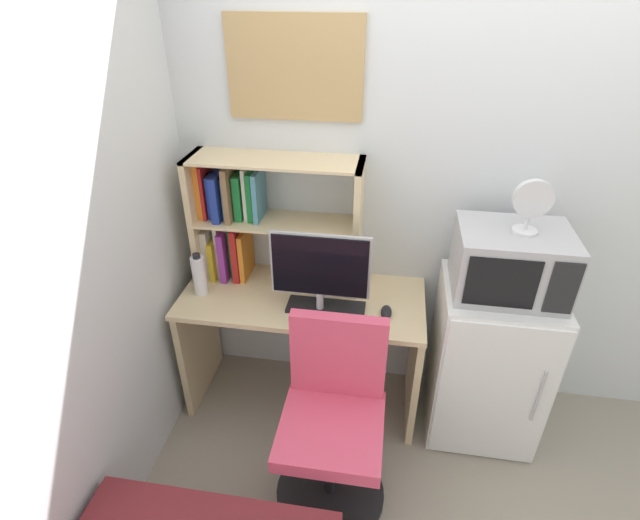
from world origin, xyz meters
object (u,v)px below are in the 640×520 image
microwave (511,262)px  keyboard (326,307)px  computer_mouse (386,312)px  desk_chair (333,428)px  hutch_bookshelf (249,217)px  water_bottle (199,275)px  desk_fan (532,204)px  monitor (320,272)px  wall_corkboard (294,69)px  mini_fridge (487,361)px

microwave → keyboard: bearing=-175.3°
computer_mouse → desk_chair: 0.61m
hutch_bookshelf → water_bottle: hutch_bookshelf is taller
hutch_bookshelf → desk_fan: 1.37m
computer_mouse → monitor: bearing=-177.5°
monitor → wall_corkboard: size_ratio=0.76×
hutch_bookshelf → desk_chair: size_ratio=0.93×
desk_chair → water_bottle: bearing=147.5°
mini_fridge → desk_fan: bearing=-5.6°
mini_fridge → monitor: bearing=-174.4°
hutch_bookshelf → microwave: (1.30, -0.18, -0.04)m
computer_mouse → water_bottle: size_ratio=0.46×
microwave → monitor: bearing=-174.2°
microwave → desk_fan: (0.03, -0.01, 0.30)m
keyboard → desk_chair: bearing=-77.3°
keyboard → computer_mouse: computer_mouse is taller
microwave → mini_fridge: bearing=-90.1°
hutch_bookshelf → wall_corkboard: wall_corkboard is taller
hutch_bookshelf → microwave: hutch_bookshelf is taller
monitor → keyboard: (0.03, 0.02, -0.22)m
desk_fan → computer_mouse: bearing=-173.2°
keyboard → microwave: microwave is taller
water_bottle → keyboard: bearing=-3.2°
mini_fridge → microwave: 0.61m
monitor → mini_fridge: size_ratio=0.54×
desk_fan → mini_fridge: bearing=174.4°
water_bottle → desk_chair: 1.02m
hutch_bookshelf → monitor: hutch_bookshelf is taller
water_bottle → desk_chair: (0.78, -0.50, -0.44)m
hutch_bookshelf → monitor: 0.52m
keyboard → water_bottle: size_ratio=1.65×
monitor → computer_mouse: size_ratio=4.45×
microwave → wall_corkboard: wall_corkboard is taller
hutch_bookshelf → mini_fridge: (1.30, -0.18, -0.65)m
computer_mouse → wall_corkboard: 1.24m
keyboard → water_bottle: water_bottle is taller
wall_corkboard → hutch_bookshelf: bearing=-156.0°
computer_mouse → mini_fridge: (0.55, 0.07, -0.31)m
water_bottle → mini_fridge: (1.53, 0.03, -0.40)m
water_bottle → desk_fan: 1.63m
monitor → microwave: microwave is taller
computer_mouse → mini_fridge: mini_fridge is taller
water_bottle → desk_chair: size_ratio=0.25×
hutch_bookshelf → monitor: bearing=-32.3°
desk_fan → monitor: bearing=-174.7°
keyboard → wall_corkboard: bearing=120.1°
desk_chair → desk_fan: bearing=34.0°
monitor → computer_mouse: bearing=2.5°
water_bottle → desk_fan: bearing=1.0°
hutch_bookshelf → computer_mouse: bearing=-18.6°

